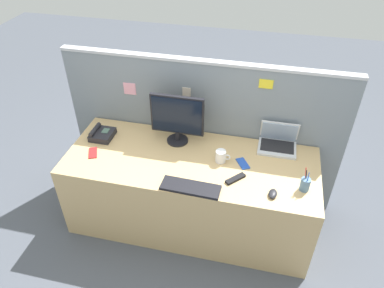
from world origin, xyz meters
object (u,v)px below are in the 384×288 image
(laptop, at_px, (278,141))
(computer_mouse_right_hand, at_px, (273,194))
(desktop_monitor, at_px, (177,118))
(cell_phone_red_case, at_px, (93,153))
(tv_remote, at_px, (235,179))
(cell_phone_blue_case, at_px, (243,164))
(pen_cup, at_px, (305,184))
(desk_phone, at_px, (102,134))
(keyboard_main, at_px, (191,188))
(coffee_mug, at_px, (221,156))

(laptop, bearing_deg, computer_mouse_right_hand, -90.52)
(desktop_monitor, relative_size, cell_phone_red_case, 3.21)
(computer_mouse_right_hand, distance_m, tv_remote, 0.30)
(laptop, bearing_deg, cell_phone_red_case, -163.35)
(cell_phone_blue_case, bearing_deg, pen_cup, -52.68)
(laptop, relative_size, desk_phone, 1.56)
(keyboard_main, bearing_deg, coffee_mug, 67.34)
(desktop_monitor, relative_size, coffee_mug, 3.73)
(laptop, distance_m, tv_remote, 0.57)
(desktop_monitor, height_order, coffee_mug, desktop_monitor)
(keyboard_main, bearing_deg, tv_remote, 30.83)
(laptop, xyz_separation_m, computer_mouse_right_hand, (-0.01, -0.59, -0.04))
(cell_phone_blue_case, distance_m, coffee_mug, 0.18)
(laptop, bearing_deg, desk_phone, -171.90)
(keyboard_main, relative_size, computer_mouse_right_hand, 4.35)
(laptop, distance_m, cell_phone_blue_case, 0.39)
(desktop_monitor, bearing_deg, laptop, 7.56)
(desk_phone, relative_size, cell_phone_blue_case, 1.47)
(tv_remote, bearing_deg, desktop_monitor, -172.52)
(desktop_monitor, bearing_deg, cell_phone_blue_case, -17.60)
(desktop_monitor, distance_m, keyboard_main, 0.64)
(keyboard_main, bearing_deg, cell_phone_red_case, 167.74)
(keyboard_main, xyz_separation_m, coffee_mug, (0.16, 0.36, 0.04))
(desktop_monitor, bearing_deg, computer_mouse_right_hand, -30.19)
(desktop_monitor, xyz_separation_m, tv_remote, (0.55, -0.38, -0.22))
(laptop, relative_size, cell_phone_red_case, 2.24)
(computer_mouse_right_hand, bearing_deg, desk_phone, 171.75)
(tv_remote, bearing_deg, computer_mouse_right_hand, 21.97)
(keyboard_main, xyz_separation_m, computer_mouse_right_hand, (0.59, 0.07, 0.01))
(keyboard_main, height_order, cell_phone_blue_case, keyboard_main)
(desk_phone, bearing_deg, cell_phone_blue_case, -3.85)
(computer_mouse_right_hand, bearing_deg, cell_phone_red_case, -179.86)
(cell_phone_red_case, height_order, cell_phone_blue_case, same)
(laptop, bearing_deg, cell_phone_blue_case, -130.64)
(pen_cup, distance_m, cell_phone_blue_case, 0.50)
(computer_mouse_right_hand, height_order, coffee_mug, coffee_mug)
(pen_cup, xyz_separation_m, coffee_mug, (-0.64, 0.18, -0.00))
(cell_phone_blue_case, height_order, coffee_mug, coffee_mug)
(keyboard_main, height_order, pen_cup, pen_cup)
(desk_phone, height_order, keyboard_main, desk_phone)
(laptop, xyz_separation_m, desk_phone, (-1.49, -0.21, -0.02))
(computer_mouse_right_hand, bearing_deg, laptop, 95.64)
(keyboard_main, bearing_deg, cell_phone_blue_case, 48.91)
(laptop, distance_m, coffee_mug, 0.52)
(computer_mouse_right_hand, xyz_separation_m, tv_remote, (-0.28, 0.10, -0.01))
(computer_mouse_right_hand, bearing_deg, pen_cup, 33.08)
(computer_mouse_right_hand, xyz_separation_m, cell_phone_red_case, (-1.46, 0.15, -0.01))
(desk_phone, height_order, cell_phone_red_case, desk_phone)
(keyboard_main, xyz_separation_m, cell_phone_blue_case, (0.34, 0.36, -0.01))
(desktop_monitor, height_order, laptop, desktop_monitor)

